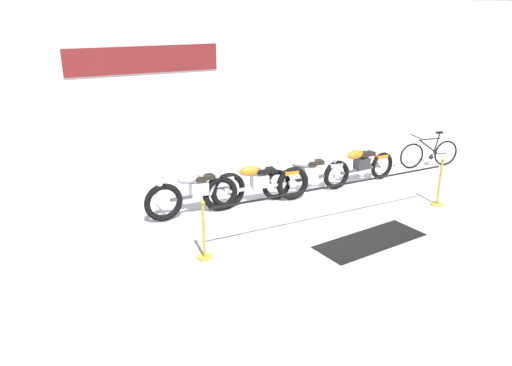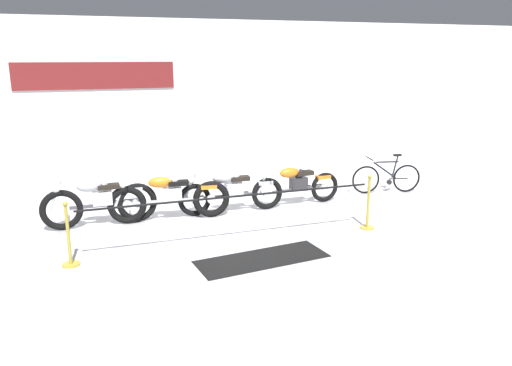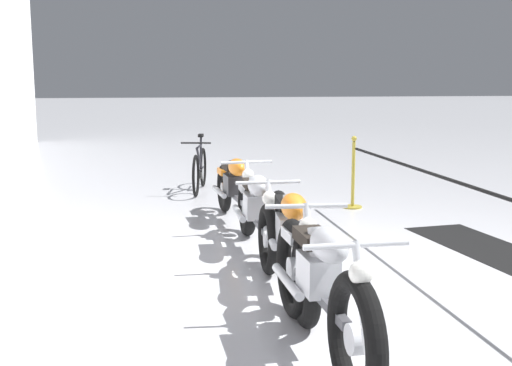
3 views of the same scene
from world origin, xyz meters
name	(u,v)px [view 2 (image 2 of 3)]	position (x,y,z in m)	size (l,w,h in m)	color
ground_plane	(211,224)	(0.00, 0.00, 0.00)	(120.00, 120.00, 0.00)	silver
back_wall	(165,96)	(-0.01, 5.12, 2.10)	(28.00, 0.29, 4.20)	white
motorcycle_silver_0	(100,202)	(-2.04, 0.62, 0.48)	(2.20, 0.62, 0.97)	black
motorcycle_orange_1	(169,198)	(-0.71, 0.53, 0.47)	(2.43, 0.62, 0.96)	black
motorcycle_silver_2	(231,191)	(0.60, 0.61, 0.46)	(2.27, 0.62, 0.92)	black
motorcycle_orange_3	(296,185)	(2.09, 0.64, 0.46)	(2.11, 0.62, 0.92)	black
bicycle	(386,178)	(4.56, 0.89, 0.37)	(1.67, 0.52, 0.94)	black
stanchion_far_left	(167,216)	(-1.02, -1.20, 0.66)	(5.39, 0.28, 1.05)	gold
stanchion_mid_left	(368,210)	(2.78, -1.20, 0.36)	(0.28, 0.28, 1.05)	gold
floor_banner	(262,259)	(0.37, -1.95, 0.00)	(2.17, 0.81, 0.01)	black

